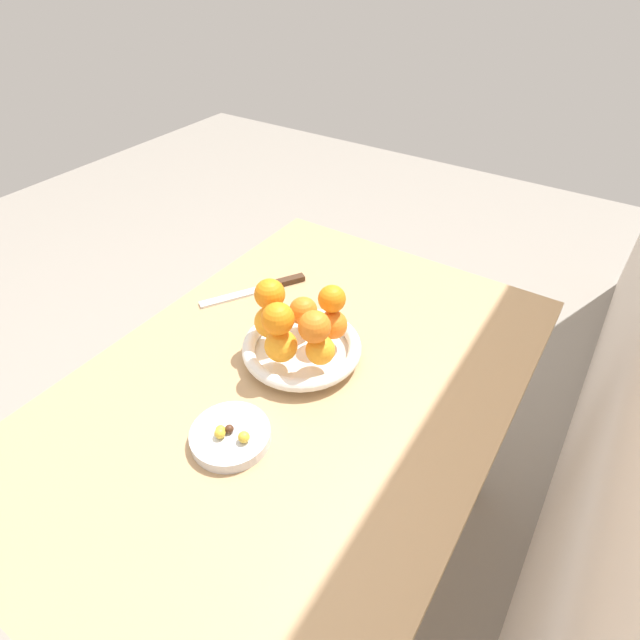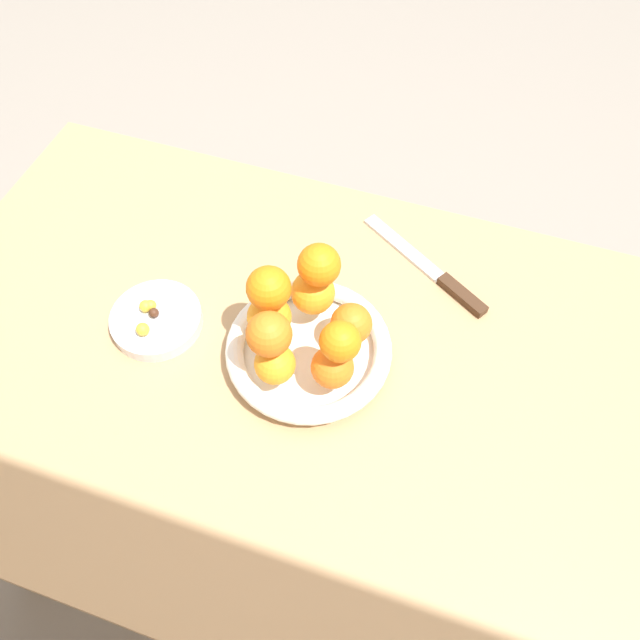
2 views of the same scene
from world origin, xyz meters
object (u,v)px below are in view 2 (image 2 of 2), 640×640
Objects in this scene: candy_ball_2 at (146,306)px; knife at (434,272)px; orange_1 at (332,367)px; orange_7 at (269,334)px; fruit_bowl at (309,350)px; orange_6 at (319,265)px; orange_8 at (340,341)px; orange_0 at (275,364)px; candy_ball_0 at (151,305)px; candy_dish at (157,320)px; orange_2 at (351,324)px; candy_ball_3 at (154,313)px; candy_ball_1 at (143,329)px; orange_5 at (269,288)px; orange_3 at (313,292)px; orange_4 at (269,317)px; dining_table at (264,388)px.

candy_ball_2 is 0.08× the size of knife.
orange_7 is (0.08, 0.01, 0.06)m from orange_1.
fruit_bowl is 0.13m from orange_6.
orange_8 reaches higher than candy_ball_2.
candy_ball_0 is (0.22, -0.05, -0.04)m from orange_0.
candy_ball_0 is at bearing -45.70° from candy_dish.
orange_6 is 1.00× the size of orange_7.
orange_2 reaches higher than candy_ball_3.
orange_1 is 2.92× the size of candy_ball_1.
orange_1 is at bearing 153.98° from orange_5.
orange_8 is at bearing -168.07° from orange_7.
orange_5 reaches higher than candy_ball_0.
knife is at bearing -150.70° from candy_ball_0.
candy_ball_0 is at bearing -5.31° from orange_8.
orange_7 is at bearing 169.11° from candy_ball_2.
orange_5 is 3.59× the size of candy_ball_0.
fruit_bowl is 4.04× the size of orange_2.
candy_ball_1 reaches higher than candy_dish.
orange_5 is at bearing -175.15° from candy_ball_0.
candy_ball_1 is at bearing 26.76° from orange_6.
candy_ball_1 is at bearing 102.28° from candy_ball_0.
orange_6 is (0.06, -0.04, 0.06)m from orange_2.
orange_1 is at bearing -178.51° from candy_ball_1.
candy_ball_3 is (-0.01, 0.01, -0.00)m from candy_ball_0.
orange_3 reaches higher than candy_ball_3.
orange_6 reaches higher than knife.
orange_8 reaches higher than orange_0.
orange_2 is 3.91× the size of candy_ball_3.
orange_2 is 0.94× the size of orange_4.
candy_ball_2 is at bearing 7.92° from orange_2.
orange_1 is 0.96× the size of orange_5.
dining_table is at bearing -39.23° from orange_0.
dining_table is at bearing 21.32° from fruit_bowl.
orange_5 is (0.06, -0.01, 0.11)m from fruit_bowl.
orange_0 is at bearing 140.77° from dining_table.
orange_8 reaches higher than knife.
fruit_bowl reaches higher than candy_dish.
candy_ball_1 is at bearing 15.61° from orange_2.
orange_4 is at bearing 46.03° from knife.
fruit_bowl is at bearing 170.41° from orange_5.
dining_table is 18.56× the size of orange_2.
orange_5 is 0.31m from knife.
knife is (-0.21, -0.24, 0.09)m from dining_table.
candy_dish reaches higher than dining_table.
candy_ball_1 is 0.09× the size of knife.
orange_8 is at bearing -132.32° from orange_1.
orange_4 is at bearing -63.26° from orange_0.
orange_1 is 3.09× the size of candy_ball_2.
fruit_bowl is 1.75× the size of candy_dish.
orange_5 reaches higher than dining_table.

